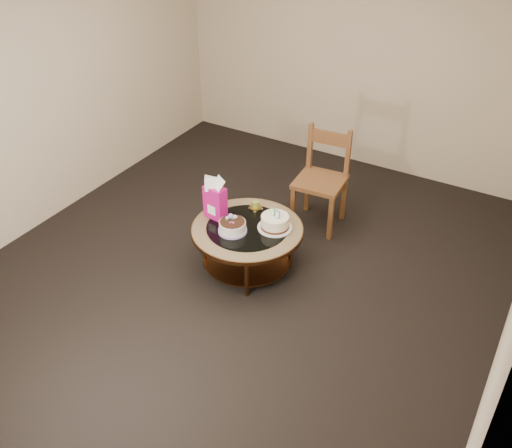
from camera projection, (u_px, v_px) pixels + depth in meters
The scene contains 8 objects.
ground at pixel (248, 267), 5.38m from camera, with size 5.00×5.00×0.00m, color black.
room_walls at pixel (246, 115), 4.51m from camera, with size 4.52×5.02×2.61m.
coffee_table at pixel (247, 234), 5.17m from camera, with size 1.02×1.02×0.46m.
decorated_cake at pixel (232, 227), 5.04m from camera, with size 0.26×0.26×0.15m.
cream_cake at pixel (275, 222), 5.08m from camera, with size 0.31×0.31×0.20m.
gift_bag at pixel (215, 198), 5.14m from camera, with size 0.22×0.17×0.41m.
pillar_candle at pixel (256, 206), 5.36m from camera, with size 0.13×0.13×0.09m.
dining_chair at pixel (322, 179), 5.72m from camera, with size 0.51×0.51×1.02m.
Camera 1 is at (2.19, -3.59, 3.39)m, focal length 40.00 mm.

